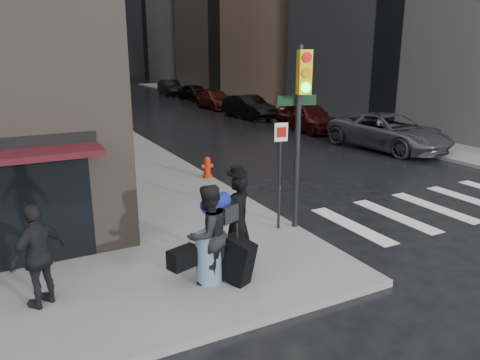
% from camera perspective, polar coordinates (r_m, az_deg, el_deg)
% --- Properties ---
extents(ground, '(140.00, 140.00, 0.00)m').
position_cam_1_polar(ground, '(10.35, 2.03, -10.63)').
color(ground, black).
rests_on(ground, ground).
extents(sidewalk_left, '(4.00, 50.00, 0.15)m').
position_cam_1_polar(sidewalk_left, '(35.64, -20.07, 7.58)').
color(sidewalk_left, slate).
rests_on(sidewalk_left, ground).
extents(sidewalk_right, '(3.00, 50.00, 0.15)m').
position_cam_1_polar(sidewalk_right, '(39.71, -0.23, 9.28)').
color(sidewalk_right, slate).
rests_on(sidewalk_right, ground).
extents(crosswalk, '(8.50, 3.00, 0.01)m').
position_cam_1_polar(crosswalk, '(15.80, 24.51, -2.60)').
color(crosswalk, silver).
rests_on(crosswalk, ground).
extents(man_overcoat, '(1.10, 1.47, 2.21)m').
position_cam_1_polar(man_overcoat, '(9.60, -0.37, -5.77)').
color(man_overcoat, black).
rests_on(man_overcoat, ground).
extents(man_jeans, '(1.45, 1.02, 1.99)m').
position_cam_1_polar(man_jeans, '(9.09, -4.00, -6.62)').
color(man_jeans, black).
rests_on(man_jeans, ground).
extents(man_greycoat, '(1.18, 1.00, 1.90)m').
position_cam_1_polar(man_greycoat, '(9.02, -23.32, -8.48)').
color(man_greycoat, black).
rests_on(man_greycoat, ground).
extents(traffic_light, '(1.12, 0.59, 4.54)m').
position_cam_1_polar(traffic_light, '(11.42, 7.16, 7.98)').
color(traffic_light, black).
rests_on(traffic_light, ground).
extents(fire_hydrant, '(0.43, 0.33, 0.75)m').
position_cam_1_polar(fire_hydrant, '(16.64, -4.02, 1.44)').
color(fire_hydrant, '#B5240B').
rests_on(fire_hydrant, ground).
extents(parked_car_0, '(3.35, 6.22, 1.66)m').
position_cam_1_polar(parked_car_0, '(23.02, 17.66, 5.63)').
color(parked_car_0, '#414045').
rests_on(parked_car_0, ground).
extents(parked_car_1, '(2.10, 4.83, 1.62)m').
position_cam_1_polar(parked_car_1, '(27.22, 8.31, 7.65)').
color(parked_car_1, '#390B0C').
rests_on(parked_car_1, ground).
extents(parked_car_2, '(2.01, 4.77, 1.53)m').
position_cam_1_polar(parked_car_2, '(31.84, 1.09, 8.90)').
color(parked_car_2, black).
rests_on(parked_car_2, ground).
extents(parked_car_3, '(2.02, 4.83, 1.39)m').
position_cam_1_polar(parked_car_3, '(37.19, -3.00, 9.78)').
color(parked_car_3, '#3A130B').
rests_on(parked_car_3, ground).
extents(parked_car_4, '(2.17, 4.47, 1.47)m').
position_cam_1_polar(parked_car_4, '(42.84, -5.52, 10.58)').
color(parked_car_4, black).
rests_on(parked_car_4, ground).
extents(parked_car_5, '(2.03, 4.72, 1.51)m').
position_cam_1_polar(parked_car_5, '(48.23, -8.54, 11.09)').
color(parked_car_5, black).
rests_on(parked_car_5, ground).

